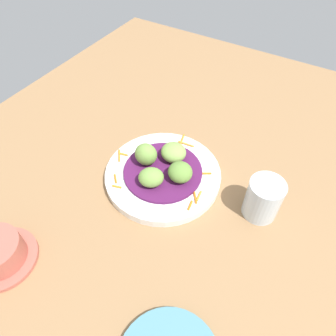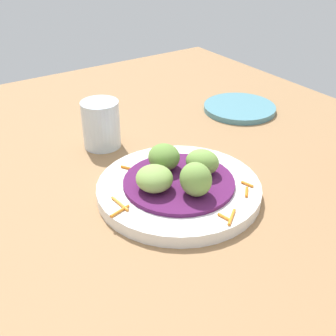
% 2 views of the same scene
% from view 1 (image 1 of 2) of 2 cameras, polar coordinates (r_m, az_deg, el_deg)
% --- Properties ---
extents(table_surface, '(1.10, 1.10, 0.02)m').
position_cam_1_polar(table_surface, '(0.66, 5.68, -1.11)').
color(table_surface, '#936D47').
rests_on(table_surface, ground).
extents(main_plate, '(0.23, 0.23, 0.02)m').
position_cam_1_polar(main_plate, '(0.63, -0.94, -1.29)').
color(main_plate, white).
rests_on(main_plate, table_surface).
extents(cabbage_bed, '(0.16, 0.16, 0.01)m').
position_cam_1_polar(cabbage_bed, '(0.62, -0.95, -0.58)').
color(cabbage_bed, '#51194C').
rests_on(cabbage_bed, main_plate).
extents(carrot_garnish, '(0.21, 0.20, 0.00)m').
position_cam_1_polar(carrot_garnish, '(0.63, -0.49, -0.06)').
color(carrot_garnish, orange).
rests_on(carrot_garnish, main_plate).
extents(guac_scoop_left, '(0.06, 0.06, 0.03)m').
position_cam_1_polar(guac_scoop_left, '(0.63, 1.02, 2.92)').
color(guac_scoop_left, '#84A851').
rests_on(guac_scoop_left, cabbage_bed).
extents(guac_scoop_center, '(0.05, 0.04, 0.05)m').
position_cam_1_polar(guac_scoop_center, '(0.62, -4.08, 2.52)').
color(guac_scoop_center, '#759E47').
rests_on(guac_scoop_center, cabbage_bed).
extents(guac_scoop_right, '(0.06, 0.06, 0.04)m').
position_cam_1_polar(guac_scoop_right, '(0.59, -3.12, -1.73)').
color(guac_scoop_right, '#759E47').
rests_on(guac_scoop_right, cabbage_bed).
extents(guac_scoop_back, '(0.05, 0.05, 0.04)m').
position_cam_1_polar(guac_scoop_back, '(0.59, 2.26, -0.77)').
color(guac_scoop_back, olive).
rests_on(guac_scoop_back, cabbage_bed).
extents(water_glass, '(0.06, 0.06, 0.08)m').
position_cam_1_polar(water_glass, '(0.58, 17.12, -5.44)').
color(water_glass, silver).
rests_on(water_glass, table_surface).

